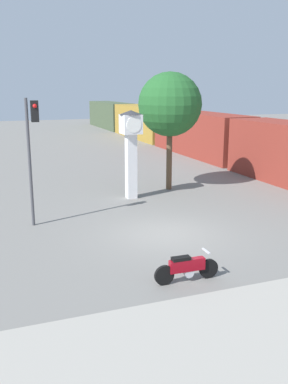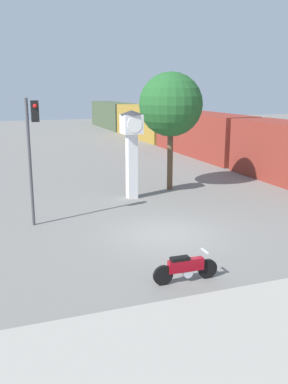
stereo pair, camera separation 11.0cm
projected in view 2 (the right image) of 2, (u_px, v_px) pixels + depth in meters
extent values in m
plane|color=slate|center=(165.00, 234.00, 16.03)|extent=(120.00, 120.00, 0.00)
cylinder|color=black|center=(208.00, 269.00, 12.26)|extent=(0.57, 0.11, 0.57)
cylinder|color=black|center=(163.00, 275.00, 11.83)|extent=(0.57, 0.11, 0.57)
cube|color=maroon|center=(186.00, 265.00, 11.99)|extent=(1.05, 0.23, 0.34)
cube|color=black|center=(180.00, 259.00, 11.88)|extent=(0.54, 0.23, 0.10)
cylinder|color=silver|center=(187.00, 273.00, 12.07)|extent=(0.27, 0.20, 0.27)
cube|color=silver|center=(205.00, 251.00, 12.10)|extent=(0.07, 0.42, 0.04)
cube|color=white|center=(132.00, 166.00, 20.89)|extent=(0.48, 0.48, 3.18)
cube|color=white|center=(131.00, 124.00, 20.40)|extent=(0.91, 0.91, 0.91)
cylinder|color=white|center=(135.00, 125.00, 19.98)|extent=(0.73, 0.02, 0.73)
cone|color=#333338|center=(131.00, 112.00, 20.27)|extent=(1.09, 1.09, 0.20)
cube|color=maroon|center=(201.00, 134.00, 34.56)|extent=(2.80, 12.26, 3.40)
cube|color=olive|center=(146.00, 122.00, 46.28)|extent=(2.80, 12.26, 3.40)
cube|color=#425138|center=(113.00, 115.00, 58.00)|extent=(2.80, 12.26, 3.40)
cylinder|color=#47474C|center=(30.00, 164.00, 16.50)|extent=(0.12, 0.12, 4.97)
cube|color=black|center=(35.00, 111.00, 16.13)|extent=(0.28, 0.24, 0.80)
sphere|color=red|center=(35.00, 106.00, 15.94)|extent=(0.16, 0.16, 0.16)
cylinder|color=brown|center=(170.00, 160.00, 22.73)|extent=(0.30, 0.30, 3.17)
sphere|color=#235B28|center=(171.00, 104.00, 22.03)|extent=(3.30, 3.30, 3.30)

